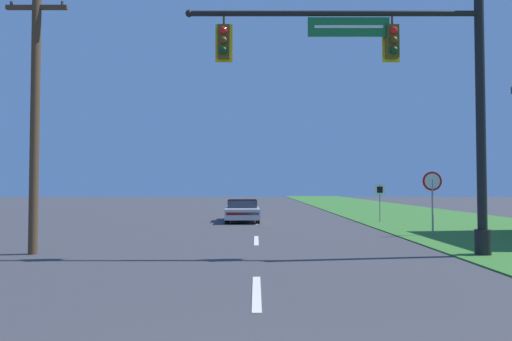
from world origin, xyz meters
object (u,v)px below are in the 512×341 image
at_px(stop_sign, 432,189).
at_px(route_sign_post, 380,194).
at_px(signal_mast, 408,90).
at_px(car_ahead, 242,210).
at_px(utility_pole_near, 35,109).

height_order(stop_sign, route_sign_post, stop_sign).
xyz_separation_m(signal_mast, route_sign_post, (2.39, 11.89, -3.19)).
height_order(car_ahead, stop_sign, stop_sign).
bearing_deg(car_ahead, route_sign_post, -5.05).
bearing_deg(car_ahead, stop_sign, -43.76).
height_order(car_ahead, route_sign_post, route_sign_post).
distance_m(signal_mast, route_sign_post, 12.54).
bearing_deg(signal_mast, car_ahead, 112.16).
distance_m(signal_mast, utility_pole_near, 10.83).
distance_m(stop_sign, utility_pole_near, 14.48).
height_order(signal_mast, stop_sign, signal_mast).
xyz_separation_m(car_ahead, stop_sign, (7.75, -7.42, 1.26)).
bearing_deg(stop_sign, route_sign_post, 92.09).
xyz_separation_m(stop_sign, utility_pole_near, (-13.45, -4.81, 2.35)).
distance_m(car_ahead, stop_sign, 10.81).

